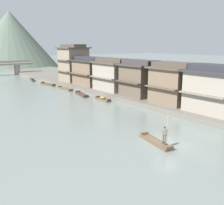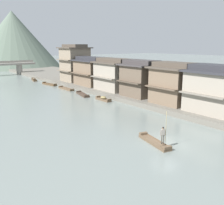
{
  "view_description": "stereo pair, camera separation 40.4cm",
  "coord_description": "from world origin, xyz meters",
  "px_view_note": "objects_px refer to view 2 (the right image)",
  "views": [
    {
      "loc": [
        -19.01,
        -15.59,
        9.38
      ],
      "look_at": [
        2.21,
        11.81,
        1.57
      ],
      "focal_mm": 41.18,
      "sensor_mm": 36.0,
      "label": 1
    },
    {
      "loc": [
        -18.69,
        -15.83,
        9.38
      ],
      "look_at": [
        2.21,
        11.81,
        1.57
      ],
      "focal_mm": 41.18,
      "sensor_mm": 36.0,
      "label": 2
    }
  ],
  "objects_px": {
    "boat_moored_far": "(66,89)",
    "house_waterfront_nearest": "(216,89)",
    "house_waterfront_tall": "(141,78)",
    "house_waterfront_second": "(174,83)",
    "house_waterfront_narrow": "(114,75)",
    "house_waterfront_far": "(90,71)",
    "boat_foreground_poled": "(154,142)",
    "boat_midriver_drifting": "(83,94)",
    "boat_moored_second": "(49,84)",
    "boat_moored_third": "(103,99)",
    "boat_moored_nearest": "(34,80)",
    "house_waterfront_end": "(75,63)",
    "boatman_person": "(163,133)"
  },
  "relations": [
    {
      "from": "house_waterfront_tall",
      "to": "house_waterfront_narrow",
      "type": "distance_m",
      "value": 7.48
    },
    {
      "from": "boat_moored_far",
      "to": "house_waterfront_tall",
      "type": "xyz_separation_m",
      "value": [
        5.31,
        -17.43,
        3.6
      ]
    },
    {
      "from": "boat_moored_second",
      "to": "house_waterfront_far",
      "type": "distance_m",
      "value": 11.86
    },
    {
      "from": "boatman_person",
      "to": "house_waterfront_second",
      "type": "height_order",
      "value": "house_waterfront_second"
    },
    {
      "from": "boat_moored_second",
      "to": "house_waterfront_nearest",
      "type": "bearing_deg",
      "value": -81.35
    },
    {
      "from": "boat_moored_second",
      "to": "house_waterfront_tall",
      "type": "bearing_deg",
      "value": -77.74
    },
    {
      "from": "boat_foreground_poled",
      "to": "boat_midriver_drifting",
      "type": "xyz_separation_m",
      "value": [
        6.97,
        25.32,
        -0.0
      ]
    },
    {
      "from": "house_waterfront_narrow",
      "to": "boat_foreground_poled",
      "type": "bearing_deg",
      "value": -118.76
    },
    {
      "from": "boat_moored_far",
      "to": "house_waterfront_nearest",
      "type": "bearing_deg",
      "value": -79.58
    },
    {
      "from": "boat_moored_third",
      "to": "house_waterfront_far",
      "type": "relative_size",
      "value": 0.45
    },
    {
      "from": "boat_moored_nearest",
      "to": "house_waterfront_nearest",
      "type": "distance_m",
      "value": 49.83
    },
    {
      "from": "boat_midriver_drifting",
      "to": "boat_moored_far",
      "type": "bearing_deg",
      "value": 86.24
    },
    {
      "from": "house_waterfront_nearest",
      "to": "house_waterfront_tall",
      "type": "relative_size",
      "value": 1.11
    },
    {
      "from": "house_waterfront_end",
      "to": "boat_moored_far",
      "type": "bearing_deg",
      "value": -133.67
    },
    {
      "from": "house_waterfront_second",
      "to": "house_waterfront_far",
      "type": "bearing_deg",
      "value": 90.85
    },
    {
      "from": "boat_foreground_poled",
      "to": "house_waterfront_end",
      "type": "bearing_deg",
      "value": 71.52
    },
    {
      "from": "house_waterfront_far",
      "to": "boat_moored_third",
      "type": "bearing_deg",
      "value": -112.86
    },
    {
      "from": "boat_foreground_poled",
      "to": "boat_moored_second",
      "type": "xyz_separation_m",
      "value": [
        7.23,
        41.19,
        0.01
      ]
    },
    {
      "from": "boat_midriver_drifting",
      "to": "house_waterfront_end",
      "type": "xyz_separation_m",
      "value": [
        6.0,
        13.48,
        4.89
      ]
    },
    {
      "from": "boat_moored_far",
      "to": "house_waterfront_nearest",
      "type": "distance_m",
      "value": 31.89
    },
    {
      "from": "boat_moored_second",
      "to": "house_waterfront_narrow",
      "type": "xyz_separation_m",
      "value": [
        5.45,
        -18.09,
        3.57
      ]
    },
    {
      "from": "house_waterfront_second",
      "to": "house_waterfront_end",
      "type": "height_order",
      "value": "house_waterfront_end"
    },
    {
      "from": "house_waterfront_second",
      "to": "boat_moored_second",
      "type": "bearing_deg",
      "value": 99.78
    },
    {
      "from": "house_waterfront_nearest",
      "to": "boatman_person",
      "type": "bearing_deg",
      "value": -166.84
    },
    {
      "from": "boatman_person",
      "to": "boat_moored_far",
      "type": "xyz_separation_m",
      "value": [
        7.73,
        34.31,
        -1.34
      ]
    },
    {
      "from": "boat_moored_third",
      "to": "boat_moored_second",
      "type": "bearing_deg",
      "value": 90.54
    },
    {
      "from": "boat_midriver_drifting",
      "to": "house_waterfront_tall",
      "type": "xyz_separation_m",
      "value": [
        5.82,
        -9.7,
        3.6
      ]
    },
    {
      "from": "house_waterfront_nearest",
      "to": "house_waterfront_end",
      "type": "distance_m",
      "value": 36.95
    },
    {
      "from": "boat_moored_third",
      "to": "house_waterfront_narrow",
      "type": "xyz_separation_m",
      "value": [
        5.24,
        3.97,
        3.47
      ]
    },
    {
      "from": "boat_moored_second",
      "to": "house_waterfront_second",
      "type": "relative_size",
      "value": 0.81
    },
    {
      "from": "boat_midriver_drifting",
      "to": "house_waterfront_second",
      "type": "xyz_separation_m",
      "value": [
        5.9,
        -16.83,
        3.6
      ]
    },
    {
      "from": "house_waterfront_second",
      "to": "house_waterfront_narrow",
      "type": "height_order",
      "value": "same"
    },
    {
      "from": "house_waterfront_nearest",
      "to": "house_waterfront_tall",
      "type": "height_order",
      "value": "same"
    },
    {
      "from": "boat_moored_nearest",
      "to": "house_waterfront_end",
      "type": "xyz_separation_m",
      "value": [
        5.71,
        -12.42,
        4.82
      ]
    },
    {
      "from": "boat_moored_third",
      "to": "boat_moored_far",
      "type": "distance_m",
      "value": 13.92
    },
    {
      "from": "house_waterfront_nearest",
      "to": "house_waterfront_far",
      "type": "height_order",
      "value": "same"
    },
    {
      "from": "boat_foreground_poled",
      "to": "house_waterfront_nearest",
      "type": "relative_size",
      "value": 0.64
    },
    {
      "from": "boat_moored_second",
      "to": "house_waterfront_tall",
      "type": "xyz_separation_m",
      "value": [
        5.55,
        -25.57,
        3.58
      ]
    },
    {
      "from": "boat_moored_nearest",
      "to": "house_waterfront_tall",
      "type": "xyz_separation_m",
      "value": [
        5.53,
        -35.61,
        3.52
      ]
    },
    {
      "from": "house_waterfront_second",
      "to": "boat_foreground_poled",
      "type": "bearing_deg",
      "value": -146.56
    },
    {
      "from": "boat_moored_second",
      "to": "house_waterfront_end",
      "type": "height_order",
      "value": "house_waterfront_end"
    },
    {
      "from": "boatman_person",
      "to": "house_waterfront_nearest",
      "type": "bearing_deg",
      "value": 13.16
    },
    {
      "from": "boat_foreground_poled",
      "to": "boat_moored_third",
      "type": "bearing_deg",
      "value": 68.76
    },
    {
      "from": "house_waterfront_second",
      "to": "house_waterfront_far",
      "type": "height_order",
      "value": "same"
    },
    {
      "from": "boat_moored_second",
      "to": "house_waterfront_narrow",
      "type": "relative_size",
      "value": 0.67
    },
    {
      "from": "house_waterfront_end",
      "to": "boatman_person",
      "type": "bearing_deg",
      "value": -108.27
    },
    {
      "from": "boatman_person",
      "to": "boat_moored_second",
      "type": "xyz_separation_m",
      "value": [
        7.48,
        42.46,
        -1.32
      ]
    },
    {
      "from": "house_waterfront_narrow",
      "to": "house_waterfront_end",
      "type": "xyz_separation_m",
      "value": [
        0.29,
        15.7,
        1.3
      ]
    },
    {
      "from": "boat_moored_far",
      "to": "house_waterfront_far",
      "type": "xyz_separation_m",
      "value": [
        5.06,
        -1.84,
        3.59
      ]
    },
    {
      "from": "house_waterfront_tall",
      "to": "house_waterfront_narrow",
      "type": "height_order",
      "value": "same"
    }
  ]
}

